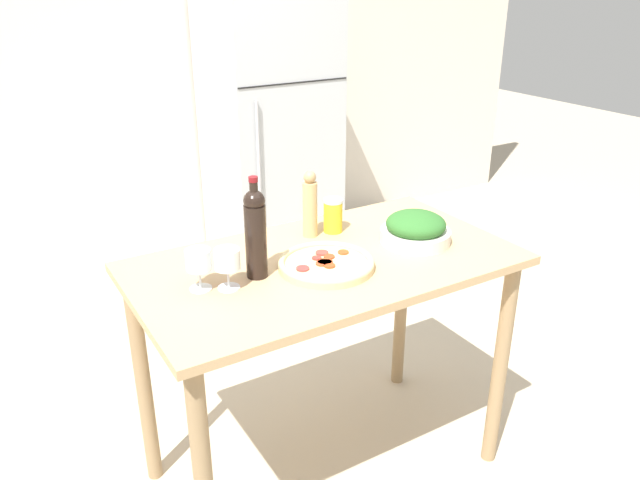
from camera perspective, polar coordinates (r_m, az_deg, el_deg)
The scene contains 11 objects.
ground_plane at distance 2.66m, azimuth 0.43°, elevation -19.91°, with size 14.00×14.00×0.00m, color #BCAD93.
wall_back at distance 4.14m, azimuth -17.23°, elevation 15.11°, with size 6.40×0.06×2.60m.
refrigerator at distance 4.12m, azimuth -4.57°, elevation 9.65°, with size 0.74×0.70×1.70m.
prep_counter at distance 2.21m, azimuth 0.49°, elevation -5.10°, with size 1.31×0.73×0.92m.
wine_bottle at distance 1.98m, azimuth -5.92°, elevation 0.78°, with size 0.07×0.07×0.34m.
wine_glass_near at distance 1.93m, azimuth -8.48°, elevation -1.94°, with size 0.08×0.08×0.13m.
wine_glass_far at distance 1.94m, azimuth -11.05°, elevation -1.92°, with size 0.08×0.08×0.13m.
pepper_mill at distance 2.29m, azimuth -0.92°, elevation 3.20°, with size 0.05×0.05×0.25m.
salad_bowl at distance 2.28m, azimuth 8.73°, elevation 0.98°, with size 0.26×0.26×0.12m.
homemade_pizza at distance 2.08m, azimuth 0.58°, elevation -2.16°, with size 0.32×0.32×0.03m.
salt_canister at distance 2.35m, azimuth 1.20°, elevation 2.26°, with size 0.07×0.07×0.13m.
Camera 1 is at (-1.02, -1.65, 1.83)m, focal length 35.00 mm.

